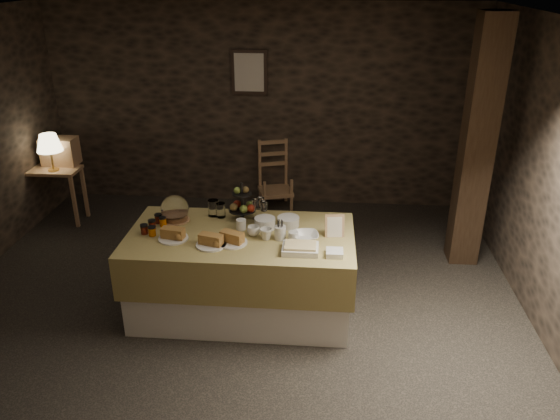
# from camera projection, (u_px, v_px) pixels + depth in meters

# --- Properties ---
(ground_plane) EXTENTS (5.50, 5.00, 0.01)m
(ground_plane) POSITION_uv_depth(u_px,v_px,m) (235.00, 300.00, 5.30)
(ground_plane) COLOR black
(ground_plane) RESTS_ON ground
(room_shell) EXTENTS (5.52, 5.02, 2.60)m
(room_shell) POSITION_uv_depth(u_px,v_px,m) (228.00, 146.00, 4.66)
(room_shell) COLOR black
(room_shell) RESTS_ON ground
(buffet_table) EXTENTS (2.01, 1.07, 0.80)m
(buffet_table) POSITION_uv_depth(u_px,v_px,m) (242.00, 267.00, 4.97)
(buffet_table) COLOR silver
(buffet_table) RESTS_ON ground_plane
(console_table) EXTENTS (0.65, 0.37, 0.70)m
(console_table) POSITION_uv_depth(u_px,v_px,m) (54.00, 179.00, 6.73)
(console_table) COLOR olive
(console_table) RESTS_ON ground_plane
(table_lamp) EXTENTS (0.30, 0.30, 0.45)m
(table_lamp) POSITION_uv_depth(u_px,v_px,m) (49.00, 143.00, 6.49)
(table_lamp) COLOR tan
(table_lamp) RESTS_ON console_table
(wine_rack) EXTENTS (0.42, 0.26, 0.34)m
(wine_rack) POSITION_uv_depth(u_px,v_px,m) (60.00, 151.00, 6.76)
(wine_rack) COLOR olive
(wine_rack) RESTS_ON console_table
(chair) EXTENTS (0.51, 0.50, 0.69)m
(chair) POSITION_uv_depth(u_px,v_px,m) (276.00, 178.00, 7.25)
(chair) COLOR olive
(chair) RESTS_ON ground_plane
(timber_column) EXTENTS (0.30, 0.30, 2.60)m
(timber_column) POSITION_uv_depth(u_px,v_px,m) (477.00, 146.00, 5.54)
(timber_column) COLOR black
(timber_column) RESTS_ON ground_plane
(framed_picture) EXTENTS (0.45, 0.04, 0.55)m
(framed_picture) POSITION_uv_depth(u_px,v_px,m) (249.00, 72.00, 6.83)
(framed_picture) COLOR black
(framed_picture) RESTS_ON room_shell
(plate_stack_a) EXTENTS (0.19, 0.19, 0.10)m
(plate_stack_a) POSITION_uv_depth(u_px,v_px,m) (265.00, 223.00, 4.92)
(plate_stack_a) COLOR silver
(plate_stack_a) RESTS_ON buffet_table
(plate_stack_b) EXTENTS (0.20, 0.20, 0.08)m
(plate_stack_b) POSITION_uv_depth(u_px,v_px,m) (288.00, 221.00, 4.97)
(plate_stack_b) COLOR silver
(plate_stack_b) RESTS_ON buffet_table
(cutlery_holder) EXTENTS (0.10, 0.10, 0.12)m
(cutlery_holder) POSITION_uv_depth(u_px,v_px,m) (280.00, 233.00, 4.72)
(cutlery_holder) COLOR silver
(cutlery_holder) RESTS_ON buffet_table
(cup_a) EXTENTS (0.13, 0.13, 0.09)m
(cup_a) POSITION_uv_depth(u_px,v_px,m) (253.00, 231.00, 4.79)
(cup_a) COLOR silver
(cup_a) RESTS_ON buffet_table
(cup_b) EXTENTS (0.12, 0.12, 0.10)m
(cup_b) POSITION_uv_depth(u_px,v_px,m) (266.00, 234.00, 4.72)
(cup_b) COLOR silver
(cup_b) RESTS_ON buffet_table
(mug_c) EXTENTS (0.09, 0.09, 0.09)m
(mug_c) POSITION_uv_depth(u_px,v_px,m) (241.00, 224.00, 4.90)
(mug_c) COLOR silver
(mug_c) RESTS_ON buffet_table
(mug_d) EXTENTS (0.08, 0.08, 0.09)m
(mug_d) POSITION_uv_depth(u_px,v_px,m) (293.00, 237.00, 4.69)
(mug_d) COLOR silver
(mug_d) RESTS_ON buffet_table
(bowl) EXTENTS (0.26, 0.26, 0.05)m
(bowl) POSITION_uv_depth(u_px,v_px,m) (306.00, 236.00, 4.73)
(bowl) COLOR silver
(bowl) RESTS_ON buffet_table
(cake_dome) EXTENTS (0.26, 0.26, 0.26)m
(cake_dome) POSITION_uv_depth(u_px,v_px,m) (175.00, 210.00, 5.05)
(cake_dome) COLOR olive
(cake_dome) RESTS_ON buffet_table
(fruit_stand) EXTENTS (0.26, 0.26, 0.37)m
(fruit_stand) POSITION_uv_depth(u_px,v_px,m) (243.00, 206.00, 5.06)
(fruit_stand) COLOR black
(fruit_stand) RESTS_ON buffet_table
(bread_platter_left) EXTENTS (0.26, 0.26, 0.11)m
(bread_platter_left) POSITION_uv_depth(u_px,v_px,m) (173.00, 235.00, 4.73)
(bread_platter_left) COLOR silver
(bread_platter_left) RESTS_ON buffet_table
(bread_platter_center) EXTENTS (0.26, 0.26, 0.11)m
(bread_platter_center) POSITION_uv_depth(u_px,v_px,m) (211.00, 241.00, 4.62)
(bread_platter_center) COLOR silver
(bread_platter_center) RESTS_ON buffet_table
(bread_platter_right) EXTENTS (0.26, 0.26, 0.11)m
(bread_platter_right) POSITION_uv_depth(u_px,v_px,m) (232.00, 239.00, 4.66)
(bread_platter_right) COLOR silver
(bread_platter_right) RESTS_ON buffet_table
(jam_jars) EXTENTS (0.18, 0.32, 0.07)m
(jam_jars) POSITION_uv_depth(u_px,v_px,m) (154.00, 226.00, 4.91)
(jam_jars) COLOR #54170D
(jam_jars) RESTS_ON buffet_table
(tart_dish) EXTENTS (0.30, 0.22, 0.07)m
(tart_dish) POSITION_uv_depth(u_px,v_px,m) (300.00, 248.00, 4.52)
(tart_dish) COLOR silver
(tart_dish) RESTS_ON buffet_table
(square_dish) EXTENTS (0.14, 0.14, 0.04)m
(square_dish) POSITION_uv_depth(u_px,v_px,m) (335.00, 253.00, 4.47)
(square_dish) COLOR silver
(square_dish) RESTS_ON buffet_table
(menu_frame) EXTENTS (0.18, 0.09, 0.22)m
(menu_frame) POSITION_uv_depth(u_px,v_px,m) (335.00, 227.00, 4.76)
(menu_frame) COLOR olive
(menu_frame) RESTS_ON buffet_table
(storage_jar_a) EXTENTS (0.10, 0.10, 0.16)m
(storage_jar_a) POSITION_uv_depth(u_px,v_px,m) (213.00, 208.00, 5.16)
(storage_jar_a) COLOR white
(storage_jar_a) RESTS_ON buffet_table
(storage_jar_b) EXTENTS (0.09, 0.09, 0.14)m
(storage_jar_b) POSITION_uv_depth(u_px,v_px,m) (221.00, 210.00, 5.14)
(storage_jar_b) COLOR white
(storage_jar_b) RESTS_ON buffet_table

